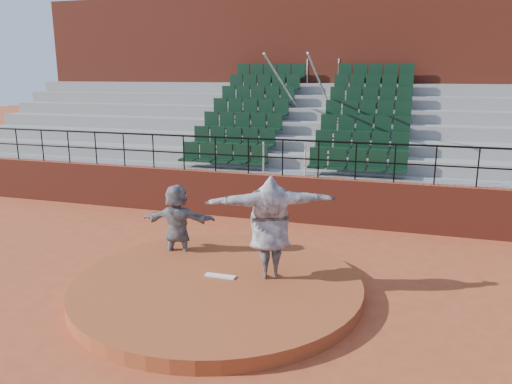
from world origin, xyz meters
TOP-DOWN VIEW (x-y plane):
  - ground at (0.00, 0.00)m, footprint 90.00×90.00m
  - pitchers_mound at (0.00, 0.00)m, footprint 5.50×5.50m
  - pitching_rubber at (0.00, 0.15)m, footprint 0.60×0.15m
  - boundary_wall at (0.00, 5.00)m, footprint 24.00×0.30m
  - wall_railing at (0.00, 5.00)m, footprint 24.04×0.05m
  - seating_deck at (0.00, 8.65)m, footprint 24.00×5.97m
  - press_box_facade at (0.00, 12.60)m, footprint 24.00×3.00m
  - pitcher at (0.91, 0.47)m, footprint 2.51×1.61m
  - fielder at (-1.44, 1.29)m, footprint 1.69×0.79m

SIDE VIEW (x-z plane):
  - ground at x=0.00m, z-range 0.00..0.00m
  - pitchers_mound at x=0.00m, z-range 0.00..0.25m
  - pitching_rubber at x=0.00m, z-range 0.25..0.28m
  - boundary_wall at x=0.00m, z-range 0.00..1.30m
  - fielder at x=-1.44m, z-range 0.00..1.75m
  - pitcher at x=0.91m, z-range 0.25..2.24m
  - seating_deck at x=0.00m, z-range -0.88..3.75m
  - wall_railing at x=0.00m, z-range 1.52..2.54m
  - press_box_facade at x=0.00m, z-range 0.00..7.10m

